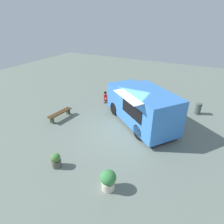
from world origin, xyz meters
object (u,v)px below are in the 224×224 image
(planter_flowering_near, at_px, (56,160))
(plaza_bench, at_px, (60,114))
(food_truck, at_px, (141,107))
(trash_bin, at_px, (198,108))
(person_customer, at_px, (105,98))
(planter_flowering_far, at_px, (108,180))

(planter_flowering_near, height_order, plaza_bench, planter_flowering_near)
(food_truck, distance_m, planter_flowering_near, 5.99)
(planter_flowering_near, height_order, trash_bin, trash_bin)
(person_customer, distance_m, planter_flowering_near, 7.62)
(planter_flowering_far, bearing_deg, person_customer, -149.74)
(planter_flowering_far, distance_m, trash_bin, 9.05)
(person_customer, relative_size, plaza_bench, 0.47)
(planter_flowering_near, distance_m, trash_bin, 10.21)
(planter_flowering_near, bearing_deg, planter_flowering_far, 90.59)
(person_customer, xyz_separation_m, planter_flowering_near, (7.45, 1.58, 0.01))
(trash_bin, bearing_deg, food_truck, -45.76)
(person_customer, height_order, planter_flowering_far, planter_flowering_far)
(trash_bin, bearing_deg, planter_flowering_far, -16.60)
(person_customer, distance_m, trash_bin, 7.03)
(food_truck, height_order, planter_flowering_far, food_truck)
(planter_flowering_near, bearing_deg, plaza_bench, -140.67)
(food_truck, distance_m, plaza_bench, 5.46)
(planter_flowering_near, bearing_deg, trash_bin, 148.45)
(person_customer, xyz_separation_m, plaza_bench, (3.89, -1.35, 0.02))
(food_truck, relative_size, planter_flowering_near, 7.97)
(person_customer, bearing_deg, planter_flowering_near, 11.94)
(person_customer, height_order, plaza_bench, person_customer)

